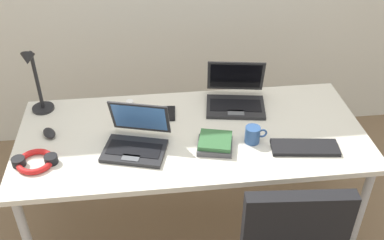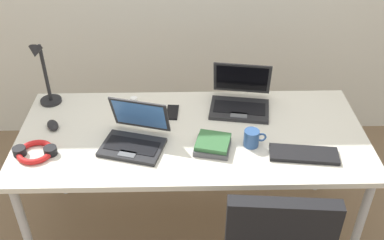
# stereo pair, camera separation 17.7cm
# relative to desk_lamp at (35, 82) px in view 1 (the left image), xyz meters

# --- Properties ---
(ground_plane) EXTENTS (12.00, 12.00, 0.00)m
(ground_plane) POSITION_rel_desk_lamp_xyz_m (0.80, -0.28, -0.94)
(ground_plane) COLOR #7A6047
(desk) EXTENTS (1.80, 0.80, 0.74)m
(desk) POSITION_rel_desk_lamp_xyz_m (0.80, -0.28, -0.25)
(desk) COLOR silver
(desk) RESTS_ON ground_plane
(desk_lamp) EXTENTS (0.12, 0.18, 0.40)m
(desk_lamp) POSITION_rel_desk_lamp_xyz_m (0.00, 0.00, 0.00)
(desk_lamp) COLOR black
(desk_lamp) RESTS_ON desk
(laptop_near_lamp) EXTENTS (0.37, 0.34, 0.23)m
(laptop_near_lamp) POSITION_rel_desk_lamp_xyz_m (1.07, -0.04, -0.15)
(laptop_near_lamp) COLOR #232326
(laptop_near_lamp) RESTS_ON desk
(laptop_center) EXTENTS (0.36, 0.34, 0.22)m
(laptop_center) POSITION_rel_desk_lamp_xyz_m (0.51, -0.37, -0.15)
(laptop_center) COLOR #232326
(laptop_center) RESTS_ON desk
(external_keyboard) EXTENTS (0.34, 0.16, 0.02)m
(external_keyboard) POSITION_rel_desk_lamp_xyz_m (1.34, -0.48, -0.19)
(external_keyboard) COLOR black
(external_keyboard) RESTS_ON desk
(computer_mouse) EXTENTS (0.09, 0.11, 0.03)m
(computer_mouse) POSITION_rel_desk_lamp_xyz_m (0.07, -0.22, -0.18)
(computer_mouse) COLOR black
(computer_mouse) RESTS_ON desk
(cell_phone) EXTENTS (0.07, 0.14, 0.01)m
(cell_phone) POSITION_rel_desk_lamp_xyz_m (0.70, -0.09, -0.19)
(cell_phone) COLOR black
(cell_phone) RESTS_ON desk
(headphones) EXTENTS (0.21, 0.18, 0.04)m
(headphones) POSITION_rel_desk_lamp_xyz_m (0.03, -0.44, -0.18)
(headphones) COLOR red
(headphones) RESTS_ON desk
(pill_bottle) EXTENTS (0.04, 0.04, 0.08)m
(pill_bottle) POSITION_rel_desk_lamp_xyz_m (0.48, -0.06, -0.16)
(pill_bottle) COLOR gold
(pill_bottle) RESTS_ON desk
(book_stack) EXTENTS (0.20, 0.20, 0.05)m
(book_stack) POSITION_rel_desk_lamp_xyz_m (0.90, -0.41, -0.17)
(book_stack) COLOR #4C4C51
(book_stack) RESTS_ON desk
(coffee_mug) EXTENTS (0.11, 0.08, 0.09)m
(coffee_mug) POSITION_rel_desk_lamp_xyz_m (1.09, -0.39, -0.15)
(coffee_mug) COLOR #2D518C
(coffee_mug) RESTS_ON desk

